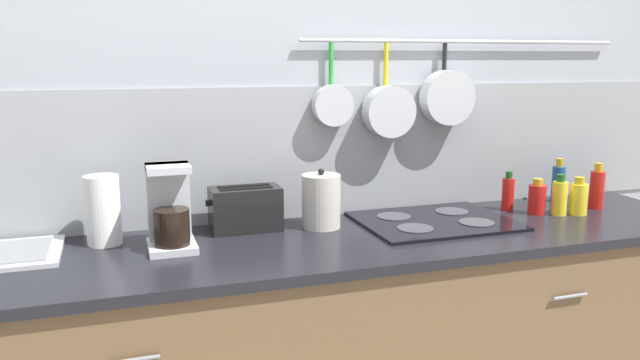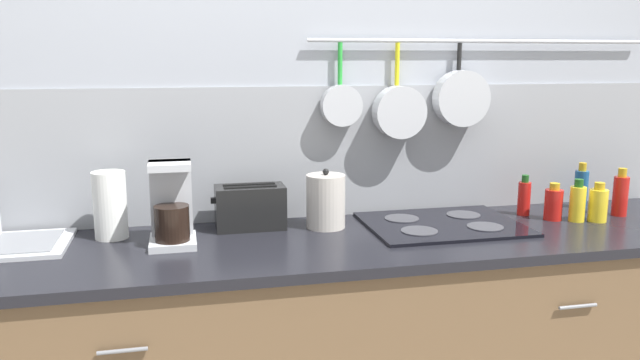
# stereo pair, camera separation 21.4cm
# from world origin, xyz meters

# --- Properties ---
(wall_back) EXTENTS (7.20, 0.16, 2.60)m
(wall_back) POSITION_xyz_m (0.00, 0.37, 1.28)
(wall_back) COLOR #999EA8
(wall_back) RESTS_ON ground_plane
(countertop) EXTENTS (2.98, 0.66, 0.03)m
(countertop) POSITION_xyz_m (0.00, 0.00, 0.89)
(countertop) COLOR black
(countertop) RESTS_ON cabinet_base
(paper_towel_roll) EXTENTS (0.12, 0.12, 0.24)m
(paper_towel_roll) POSITION_xyz_m (-0.80, 0.19, 1.03)
(paper_towel_roll) COLOR white
(paper_towel_roll) RESTS_ON countertop
(coffee_maker) EXTENTS (0.16, 0.18, 0.29)m
(coffee_maker) POSITION_xyz_m (-0.59, 0.08, 1.03)
(coffee_maker) COLOR #B7BABF
(coffee_maker) RESTS_ON countertop
(toaster) EXTENTS (0.27, 0.14, 0.17)m
(toaster) POSITION_xyz_m (-0.30, 0.21, 0.99)
(toaster) COLOR black
(toaster) RESTS_ON countertop
(kettle) EXTENTS (0.15, 0.15, 0.23)m
(kettle) POSITION_xyz_m (-0.02, 0.16, 1.01)
(kettle) COLOR beige
(kettle) RESTS_ON countertop
(cooktop) EXTENTS (0.58, 0.46, 0.01)m
(cooktop) POSITION_xyz_m (0.41, 0.08, 0.91)
(cooktop) COLOR black
(cooktop) RESTS_ON countertop
(bottle_vinegar) EXTENTS (0.05, 0.05, 0.16)m
(bottle_vinegar) POSITION_xyz_m (0.80, 0.17, 0.98)
(bottle_vinegar) COLOR red
(bottle_vinegar) RESTS_ON countertop
(bottle_dish_soap) EXTENTS (0.07, 0.07, 0.15)m
(bottle_dish_soap) POSITION_xyz_m (0.88, 0.07, 0.97)
(bottle_dish_soap) COLOR red
(bottle_dish_soap) RESTS_ON countertop
(bottle_sesame_oil) EXTENTS (0.06, 0.06, 0.17)m
(bottle_sesame_oil) POSITION_xyz_m (0.95, 0.03, 0.98)
(bottle_sesame_oil) COLOR yellow
(bottle_sesame_oil) RESTS_ON countertop
(bottle_olive_oil) EXTENTS (0.07, 0.07, 0.15)m
(bottle_olive_oil) POSITION_xyz_m (1.03, 0.01, 0.98)
(bottle_olive_oil) COLOR yellow
(bottle_olive_oil) RESTS_ON countertop
(bottle_hot_sauce) EXTENTS (0.06, 0.06, 0.19)m
(bottle_hot_sauce) POSITION_xyz_m (1.11, 0.23, 0.99)
(bottle_hot_sauce) COLOR navy
(bottle_hot_sauce) RESTS_ON countertop
(bottle_cooking_wine) EXTENTS (0.06, 0.06, 0.19)m
(bottle_cooking_wine) POSITION_xyz_m (1.18, 0.08, 0.99)
(bottle_cooking_wine) COLOR red
(bottle_cooking_wine) RESTS_ON countertop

